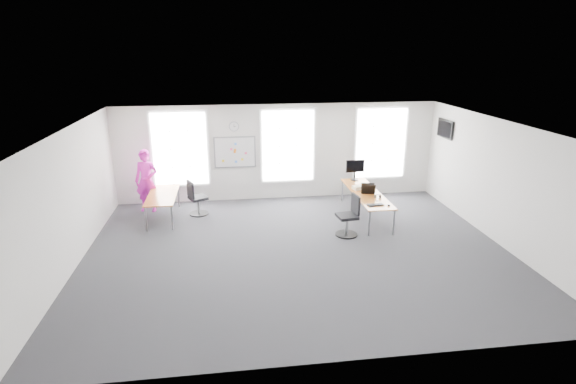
{
  "coord_description": "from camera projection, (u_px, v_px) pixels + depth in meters",
  "views": [
    {
      "loc": [
        -1.54,
        -9.66,
        4.69
      ],
      "look_at": [
        -0.07,
        1.2,
        1.1
      ],
      "focal_mm": 28.0,
      "sensor_mm": 36.0,
      "label": 1
    }
  ],
  "objects": [
    {
      "name": "tv",
      "position": [
        445.0,
        129.0,
        13.49
      ],
      "size": [
        0.06,
        0.9,
        0.55
      ],
      "primitive_type": "cube",
      "color": "black",
      "rests_on": "wall_right"
    },
    {
      "name": "laptop_sleeve",
      "position": [
        368.0,
        189.0,
        12.57
      ],
      "size": [
        0.38,
        0.26,
        0.3
      ],
      "rotation": [
        0.0,
        0.0,
        -0.18
      ],
      "color": "black",
      "rests_on": "desk_right"
    },
    {
      "name": "window_mid",
      "position": [
        288.0,
        146.0,
        14.0
      ],
      "size": [
        1.6,
        0.06,
        2.2
      ],
      "primitive_type": "cube",
      "color": "silver",
      "rests_on": "wall_back"
    },
    {
      "name": "headphones",
      "position": [
        377.0,
        196.0,
        12.28
      ],
      "size": [
        0.17,
        0.09,
        0.1
      ],
      "rotation": [
        0.0,
        0.0,
        -0.05
      ],
      "color": "black",
      "rests_on": "desk_right"
    },
    {
      "name": "keyboard",
      "position": [
        375.0,
        205.0,
        11.72
      ],
      "size": [
        0.46,
        0.24,
        0.02
      ],
      "primitive_type": "cube",
      "rotation": [
        0.0,
        0.0,
        0.21
      ],
      "color": "black",
      "rests_on": "desk_right"
    },
    {
      "name": "ceiling",
      "position": [
        298.0,
        126.0,
        9.82
      ],
      "size": [
        10.0,
        10.0,
        0.0
      ],
      "primitive_type": "plane",
      "rotation": [
        3.14,
        0.0,
        0.0
      ],
      "color": "silver",
      "rests_on": "ground"
    },
    {
      "name": "wall_right",
      "position": [
        501.0,
        183.0,
        10.92
      ],
      "size": [
        0.0,
        10.0,
        10.0
      ],
      "primitive_type": "plane",
      "rotation": [
        1.57,
        0.0,
        -1.57
      ],
      "color": "silver",
      "rests_on": "ground"
    },
    {
      "name": "lens_cap",
      "position": [
        377.0,
        201.0,
        12.04
      ],
      "size": [
        0.08,
        0.08,
        0.01
      ],
      "primitive_type": "cylinder",
      "rotation": [
        0.0,
        0.0,
        -0.3
      ],
      "color": "black",
      "rests_on": "desk_right"
    },
    {
      "name": "chair_right",
      "position": [
        349.0,
        218.0,
        11.52
      ],
      "size": [
        0.58,
        0.58,
        1.08
      ],
      "rotation": [
        0.0,
        0.0,
        -1.44
      ],
      "color": "black",
      "rests_on": "ground"
    },
    {
      "name": "monitor",
      "position": [
        355.0,
        168.0,
        13.79
      ],
      "size": [
        0.58,
        0.24,
        0.65
      ],
      "rotation": [
        0.0,
        0.0,
        0.06
      ],
      "color": "black",
      "rests_on": "desk_right"
    },
    {
      "name": "window_left",
      "position": [
        180.0,
        149.0,
        13.58
      ],
      "size": [
        1.6,
        0.06,
        2.2
      ],
      "primitive_type": "cube",
      "color": "silver",
      "rests_on": "wall_back"
    },
    {
      "name": "wall_front",
      "position": [
        341.0,
        276.0,
        6.52
      ],
      "size": [
        10.0,
        0.0,
        10.0
      ],
      "primitive_type": "plane",
      "rotation": [
        -1.57,
        0.0,
        0.0
      ],
      "color": "silver",
      "rests_on": "ground"
    },
    {
      "name": "desk_right",
      "position": [
        366.0,
        194.0,
        12.76
      ],
      "size": [
        0.78,
        2.91,
        0.71
      ],
      "color": "#B3731D",
      "rests_on": "ground"
    },
    {
      "name": "whiteboard",
      "position": [
        235.0,
        152.0,
        13.84
      ],
      "size": [
        1.2,
        0.03,
        0.9
      ],
      "primitive_type": "cube",
      "color": "silver",
      "rests_on": "wall_back"
    },
    {
      "name": "wall_clock",
      "position": [
        234.0,
        126.0,
        13.59
      ],
      "size": [
        0.3,
        0.04,
        0.3
      ],
      "primitive_type": "cylinder",
      "rotation": [
        1.57,
        0.0,
        0.0
      ],
      "color": "gray",
      "rests_on": "wall_back"
    },
    {
      "name": "paper_stack",
      "position": [
        358.0,
        188.0,
        13.01
      ],
      "size": [
        0.36,
        0.31,
        0.1
      ],
      "primitive_type": "cube",
      "rotation": [
        0.0,
        0.0,
        0.32
      ],
      "color": "beige",
      "rests_on": "desk_right"
    },
    {
      "name": "person",
      "position": [
        147.0,
        181.0,
        13.09
      ],
      "size": [
        0.75,
        0.57,
        1.85
      ],
      "primitive_type": "imported",
      "rotation": [
        0.0,
        0.0,
        -0.2
      ],
      "color": "#E522BE",
      "rests_on": "ground"
    },
    {
      "name": "window_right",
      "position": [
        380.0,
        143.0,
        14.38
      ],
      "size": [
        1.6,
        0.06,
        2.2
      ],
      "primitive_type": "cube",
      "color": "silver",
      "rests_on": "wall_back"
    },
    {
      "name": "floor",
      "position": [
        298.0,
        251.0,
        10.75
      ],
      "size": [
        10.0,
        10.0,
        0.0
      ],
      "primitive_type": "plane",
      "color": "#25252A",
      "rests_on": "ground"
    },
    {
      "name": "mouse",
      "position": [
        389.0,
        205.0,
        11.67
      ],
      "size": [
        0.1,
        0.13,
        0.04
      ],
      "primitive_type": "ellipsoid",
      "rotation": [
        0.0,
        0.0,
        0.31
      ],
      "color": "black",
      "rests_on": "desk_right"
    },
    {
      "name": "wall_left",
      "position": [
        69.0,
        201.0,
        9.65
      ],
      "size": [
        0.0,
        10.0,
        10.0
      ],
      "primitive_type": "plane",
      "rotation": [
        1.57,
        0.0,
        1.57
      ],
      "color": "silver",
      "rests_on": "ground"
    },
    {
      "name": "desk_left",
      "position": [
        163.0,
        196.0,
        12.58
      ],
      "size": [
        0.78,
        1.95,
        0.71
      ],
      "color": "#B3731D",
      "rests_on": "ground"
    },
    {
      "name": "chair_left",
      "position": [
        196.0,
        200.0,
        12.93
      ],
      "size": [
        0.62,
        0.62,
        1.03
      ],
      "rotation": [
        0.0,
        0.0,
        2.01
      ],
      "color": "black",
      "rests_on": "ground"
    },
    {
      "name": "wall_back",
      "position": [
        278.0,
        152.0,
        14.05
      ],
      "size": [
        10.0,
        0.0,
        10.0
      ],
      "primitive_type": "plane",
      "rotation": [
        1.57,
        0.0,
        0.0
      ],
      "color": "silver",
      "rests_on": "ground"
    }
  ]
}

